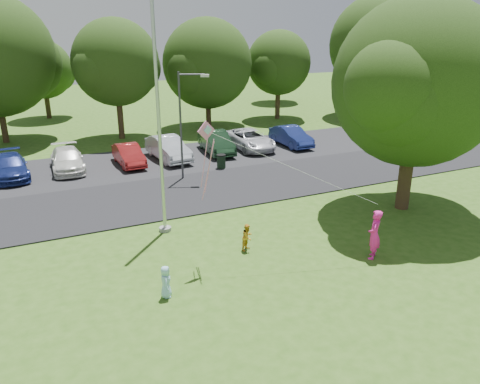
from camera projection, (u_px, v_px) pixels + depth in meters
name	position (u px, v px, depth m)	size (l,w,h in m)	color
ground	(299.00, 266.00, 16.83)	(120.00, 120.00, 0.00)	#2D5416
park_road	(208.00, 190.00, 24.49)	(60.00, 6.00, 0.06)	black
parking_strip	(171.00, 159.00, 30.03)	(42.00, 7.00, 0.06)	black
flagpole	(160.00, 134.00, 18.29)	(0.50, 0.50, 10.00)	#B7BABF
street_lamp	(185.00, 116.00, 25.15)	(1.57, 0.77, 5.88)	#3F3F44
trash_can	(221.00, 162.00, 28.02)	(0.56, 0.56, 0.88)	black
big_tree	(416.00, 86.00, 20.14)	(8.25, 7.35, 9.50)	#332316
tree_row	(154.00, 59.00, 36.19)	(64.35, 11.94, 10.88)	#332316
horizon_trees	(153.00, 67.00, 45.88)	(77.46, 7.20, 7.02)	#332316
parked_cars	(172.00, 148.00, 29.91)	(19.84, 4.97, 1.48)	navy
woman	(374.00, 235.00, 17.11)	(0.69, 0.45, 1.88)	#FF21A1
child_yellow	(247.00, 237.00, 17.87)	(0.52, 0.40, 1.06)	gold
child_blue	(166.00, 282.00, 14.74)	(0.53, 0.34, 1.08)	#98D2E9
kite	(210.00, 144.00, 15.74)	(5.91, 2.66, 3.06)	pink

